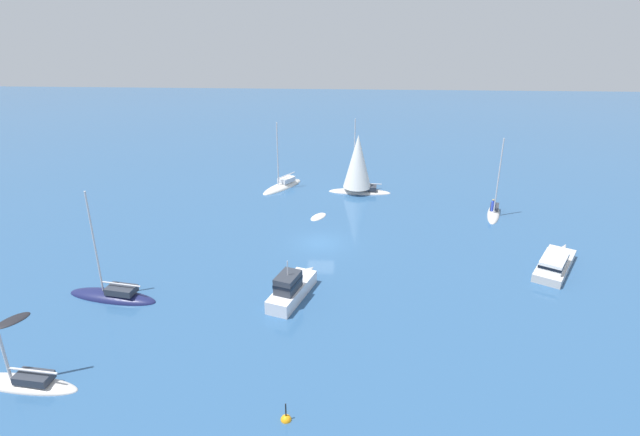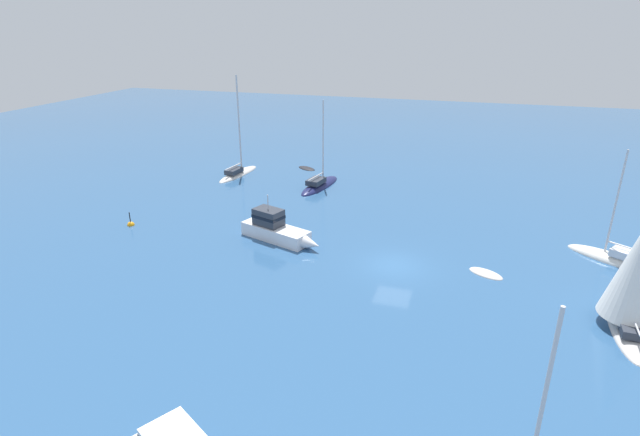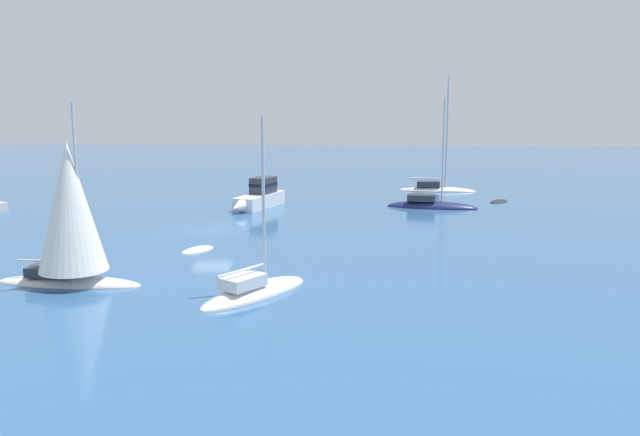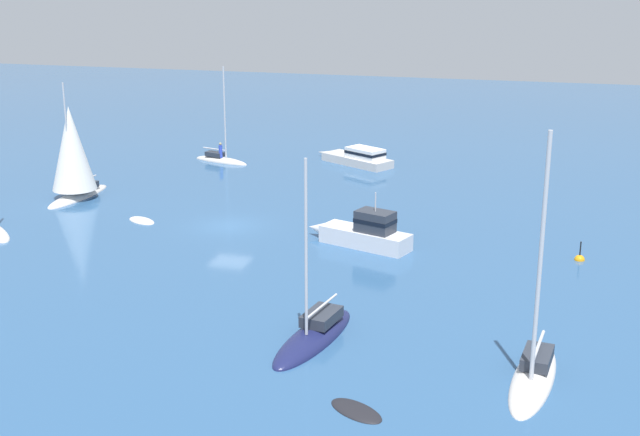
{
  "view_description": "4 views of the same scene",
  "coord_description": "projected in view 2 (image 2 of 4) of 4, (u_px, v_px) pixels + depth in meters",
  "views": [
    {
      "loc": [
        -2.04,
        44.8,
        22.08
      ],
      "look_at": [
        0.2,
        -2.46,
        1.47
      ],
      "focal_mm": 30.18,
      "sensor_mm": 36.0,
      "label": 1
    },
    {
      "loc": [
        -31.23,
        -4.14,
        15.8
      ],
      "look_at": [
        2.07,
        6.05,
        2.06
      ],
      "focal_mm": 28.03,
      "sensor_mm": 36.0,
      "label": 2
    },
    {
      "loc": [
        10.07,
        -44.02,
        8.81
      ],
      "look_at": [
        7.56,
        -4.97,
        1.79
      ],
      "focal_mm": 38.33,
      "sensor_mm": 36.0,
      "label": 3
    },
    {
      "loc": [
        50.04,
        20.02,
        16.49
      ],
      "look_at": [
        -0.88,
        5.96,
        0.76
      ],
      "focal_mm": 47.73,
      "sensor_mm": 36.0,
      "label": 4
    }
  ],
  "objects": [
    {
      "name": "tender_1",
      "position": [
        307.0,
        169.0,
        57.49
      ],
      "size": [
        2.34,
        2.76,
        0.32
      ],
      "rotation": [
        0.0,
        0.0,
        1.02
      ],
      "color": "black",
      "rests_on": "ground"
    },
    {
      "name": "yacht",
      "position": [
        614.0,
        259.0,
        35.28
      ],
      "size": [
        5.11,
        6.32,
        8.44
      ],
      "rotation": [
        0.0,
        0.0,
        0.97
      ],
      "color": "silver",
      "rests_on": "ground"
    },
    {
      "name": "channel_buoy",
      "position": [
        131.0,
        225.0,
        41.54
      ],
      "size": [
        0.61,
        0.61,
        1.44
      ],
      "color": "orange",
      "rests_on": "ground"
    },
    {
      "name": "launch",
      "position": [
        277.0,
        229.0,
        38.49
      ],
      "size": [
        3.65,
        7.12,
        3.51
      ],
      "rotation": [
        0.0,
        0.0,
        4.38
      ],
      "color": "white",
      "rests_on": "ground"
    },
    {
      "name": "tender",
      "position": [
        486.0,
        274.0,
        33.53
      ],
      "size": [
        2.17,
        2.65,
        0.4
      ],
      "rotation": [
        0.0,
        0.0,
        4.21
      ],
      "color": "silver",
      "rests_on": "ground"
    },
    {
      "name": "sloop_2",
      "position": [
        238.0,
        172.0,
        55.14
      ],
      "size": [
        7.25,
        2.45,
        11.02
      ],
      "rotation": [
        0.0,
        0.0,
        6.17
      ],
      "color": "silver",
      "rests_on": "ground"
    },
    {
      "name": "sloop_1",
      "position": [
        320.0,
        185.0,
        51.22
      ],
      "size": [
        7.44,
        3.1,
        9.2
      ],
      "rotation": [
        0.0,
        0.0,
        6.11
      ],
      "color": "#191E4C",
      "rests_on": "ground"
    },
    {
      "name": "ground_plane",
      "position": [
        394.0,
        265.0,
        34.71
      ],
      "size": [
        160.0,
        160.0,
        0.0
      ],
      "primitive_type": "plane",
      "color": "#2D5684"
    },
    {
      "name": "yacht_1",
      "position": [
        639.0,
        274.0,
        26.64
      ],
      "size": [
        7.2,
        3.38,
        8.94
      ],
      "rotation": [
        0.0,
        0.0,
        6.23
      ],
      "color": "silver",
      "rests_on": "ground"
    }
  ]
}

